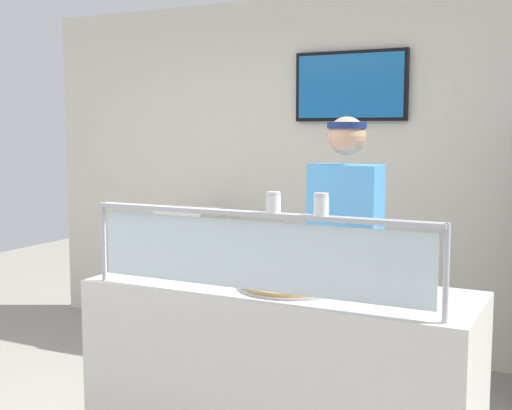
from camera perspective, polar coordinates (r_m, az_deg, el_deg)
The scene contains 10 objects.
shop_rear_unit at distance 5.09m, azimuth 11.65°, elevation 2.52°, with size 6.25×0.13×2.70m.
serving_counter at distance 3.39m, azimuth 1.98°, elevation -14.67°, with size 1.85×0.67×0.95m, color silver.
sneeze_guard at distance 2.95m, azimuth -0.21°, elevation -3.17°, with size 1.68×0.06×0.39m.
pizza_tray at distance 3.20m, azimuth 2.92°, elevation -6.71°, with size 0.49×0.49×0.04m.
pizza_server at distance 3.19m, azimuth 2.24°, elevation -6.34°, with size 0.07×0.28×0.01m, color #ADAFB7.
parmesan_shaker at distance 2.89m, azimuth 1.48°, elevation 0.11°, with size 0.06×0.06×0.09m.
pepper_flake_shaker at distance 2.80m, azimuth 5.50°, elevation -0.07°, with size 0.06×0.06×0.09m.
worker_figure at distance 3.78m, azimuth 7.52°, elevation -4.11°, with size 0.41×0.50×1.76m.
prep_shelf at distance 5.39m, azimuth -5.51°, elevation -7.47°, with size 0.70×0.55×0.81m, color #B7BABF.
pizza_box_stack at distance 5.28m, azimuth -5.56°, elevation -1.78°, with size 0.44×0.42×0.27m.
Camera 1 is at (2.25, -2.53, 1.69)m, focal length 47.61 mm.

